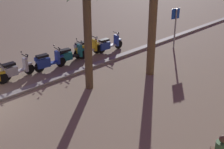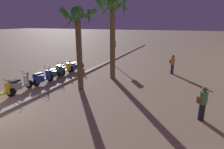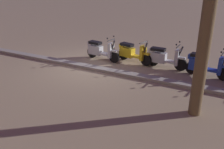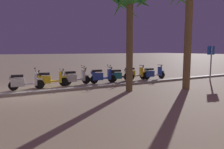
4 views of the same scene
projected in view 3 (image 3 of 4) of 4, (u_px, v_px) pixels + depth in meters
The scene contains 6 objects.
ground_plane at pixel (93, 66), 10.65m from camera, with size 200.00×200.00×0.00m, color #9E896B.
curb_strip at pixel (90, 67), 10.38m from camera, with size 60.00×0.36×0.12m, color gray.
scooter_blue_mid_rear at pixel (205, 65), 9.43m from camera, with size 1.73×0.58×1.17m.
scooter_silver_lead_nearest at pixel (164, 57), 10.34m from camera, with size 1.73×0.56×1.17m.
scooter_yellow_mid_front at pixel (132, 52), 11.02m from camera, with size 1.76×0.75×1.04m.
scooter_silver_last_in_row at pixel (100, 50), 11.34m from camera, with size 1.81×0.63×1.17m.
Camera 3 is at (-5.26, 8.52, 3.72)m, focal length 39.26 mm.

